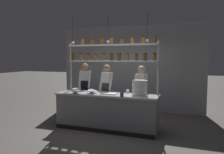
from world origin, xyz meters
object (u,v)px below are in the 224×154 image
Objects in this scene: spice_shelf_unit at (111,55)px; prep_bowl_near_right at (77,90)px; chef_center at (107,89)px; serving_cup_front at (122,95)px; container_stack at (140,88)px; prep_bowl_near_left at (91,90)px; prep_bowl_center_front at (92,92)px; chef_left at (85,87)px; cutting_board at (109,94)px; serving_cup_by_board at (128,91)px; prep_bowl_center_back at (75,92)px; chef_right at (141,91)px.

spice_shelf_unit is 1.36m from prep_bowl_near_right.
prep_bowl_near_right is at bearing -150.72° from chef_center.
serving_cup_front is at bearing -17.94° from prep_bowl_near_right.
prep_bowl_near_left is (-1.42, 0.20, -0.16)m from container_stack.
prep_bowl_center_front is at bearing -102.91° from chef_center.
chef_left is at bearing 167.32° from chef_center.
cutting_board is 0.51m from serving_cup_by_board.
serving_cup_front is (-0.34, -0.37, -0.13)m from container_stack.
container_stack is 0.79m from cutting_board.
chef_center is 16.38× the size of serving_cup_front.
chef_left is 6.52× the size of prep_bowl_near_right.
prep_bowl_center_back is at bearing -156.25° from serving_cup_by_board.
prep_bowl_center_back reaches higher than prep_bowl_center_front.
prep_bowl_center_front is 0.93m from serving_cup_by_board.
serving_cup_by_board is at bearing 149.07° from container_stack.
chef_center reaches higher than cutting_board.
container_stack reaches higher than prep_bowl_center_front.
serving_cup_front reaches higher than prep_bowl_near_left.
chef_right is (1.75, -0.12, -0.03)m from chef_left.
prep_bowl_near_right is (-1.71, -0.47, 0.02)m from chef_right.
serving_cup_front is at bearing -100.39° from chef_right.
chef_right is at bearing 74.65° from serving_cup_front.
spice_shelf_unit is at bearing -44.68° from chef_center.
prep_bowl_center_back is 2.69× the size of serving_cup_front.
prep_bowl_near_right is at bearing -169.56° from spice_shelf_unit.
chef_center is 4.12× the size of cutting_board.
chef_right reaches higher than prep_bowl_center_front.
cutting_board is at bearing -78.68° from spice_shelf_unit.
chef_right is 1.78m from prep_bowl_near_right.
spice_shelf_unit is 1.53× the size of chef_center.
prep_bowl_near_left is at bearing -139.51° from chef_center.
prep_bowl_center_back is 0.47m from prep_bowl_near_right.
chef_center is 1.18m from container_stack.
chef_center is (-0.22, 0.22, -0.96)m from spice_shelf_unit.
serving_cup_front is (0.50, -0.65, -0.94)m from spice_shelf_unit.
container_stack is at bearing 7.72° from cutting_board.
prep_bowl_center_front is (0.62, -0.84, -0.01)m from chef_left.
chef_center reaches higher than prep_bowl_center_back.
serving_cup_front is (1.49, -1.06, 0.01)m from chef_left.
chef_center is at bearing 154.69° from container_stack.
serving_cup_by_board reaches higher than cutting_board.
prep_bowl_center_front is 0.90m from serving_cup_front.
spice_shelf_unit reaches higher than cutting_board.
chef_left is 6.18× the size of prep_bowl_center_back.
chef_left is 1.75m from chef_right.
serving_cup_by_board is (1.43, 0.12, 0.01)m from prep_bowl_near_right.
serving_cup_front is at bearing -52.44° from spice_shelf_unit.
chef_center is 6.18× the size of prep_bowl_center_front.
container_stack is 1.64m from prep_bowl_center_back.
prep_bowl_center_front is at bearing 165.88° from serving_cup_front.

